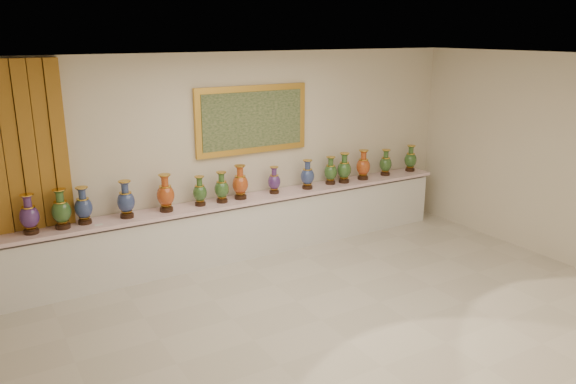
% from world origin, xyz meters
% --- Properties ---
extents(ground, '(8.00, 8.00, 0.00)m').
position_xyz_m(ground, '(0.00, 0.00, 0.00)').
color(ground, beige).
rests_on(ground, ground).
extents(room, '(8.00, 8.00, 8.00)m').
position_xyz_m(room, '(-2.48, 2.44, 1.58)').
color(room, beige).
rests_on(room, ground).
extents(counter, '(7.28, 0.48, 0.90)m').
position_xyz_m(counter, '(0.00, 2.27, 0.44)').
color(counter, white).
rests_on(counter, ground).
extents(vase_1, '(0.24, 0.24, 0.50)m').
position_xyz_m(vase_1, '(-2.77, 2.23, 1.12)').
color(vase_1, '#331C0E').
rests_on(vase_1, counter).
extents(vase_2, '(0.29, 0.29, 0.51)m').
position_xyz_m(vase_2, '(-2.40, 2.23, 1.13)').
color(vase_2, '#331C0E').
rests_on(vase_2, counter).
extents(vase_3, '(0.25, 0.25, 0.48)m').
position_xyz_m(vase_3, '(-2.13, 2.28, 1.12)').
color(vase_3, '#331C0E').
rests_on(vase_3, counter).
extents(vase_4, '(0.24, 0.24, 0.50)m').
position_xyz_m(vase_4, '(-1.60, 2.25, 1.12)').
color(vase_4, '#331C0E').
rests_on(vase_4, counter).
extents(vase_5, '(0.26, 0.26, 0.52)m').
position_xyz_m(vase_5, '(-1.06, 2.24, 1.13)').
color(vase_5, '#331C0E').
rests_on(vase_5, counter).
extents(vase_6, '(0.21, 0.21, 0.43)m').
position_xyz_m(vase_6, '(-0.56, 2.25, 1.09)').
color(vase_6, '#331C0E').
rests_on(vase_6, counter).
extents(vase_7, '(0.27, 0.27, 0.45)m').
position_xyz_m(vase_7, '(-0.23, 2.24, 1.10)').
color(vase_7, '#331C0E').
rests_on(vase_7, counter).
extents(vase_8, '(0.30, 0.30, 0.51)m').
position_xyz_m(vase_8, '(0.08, 2.26, 1.13)').
color(vase_8, '#331C0E').
rests_on(vase_8, counter).
extents(vase_9, '(0.25, 0.25, 0.41)m').
position_xyz_m(vase_9, '(0.65, 2.26, 1.09)').
color(vase_9, '#331C0E').
rests_on(vase_9, counter).
extents(vase_10, '(0.28, 0.28, 0.46)m').
position_xyz_m(vase_10, '(1.22, 2.22, 1.11)').
color(vase_10, '#331C0E').
rests_on(vase_10, counter).
extents(vase_11, '(0.26, 0.26, 0.45)m').
position_xyz_m(vase_11, '(1.69, 2.27, 1.10)').
color(vase_11, '#331C0E').
rests_on(vase_11, counter).
extents(vase_12, '(0.28, 0.28, 0.49)m').
position_xyz_m(vase_12, '(1.94, 2.23, 1.12)').
color(vase_12, '#331C0E').
rests_on(vase_12, counter).
extents(vase_13, '(0.27, 0.27, 0.49)m').
position_xyz_m(vase_13, '(2.33, 2.24, 1.12)').
color(vase_13, '#331C0E').
rests_on(vase_13, counter).
extents(vase_14, '(0.21, 0.21, 0.45)m').
position_xyz_m(vase_14, '(2.83, 2.26, 1.10)').
color(vase_14, '#331C0E').
rests_on(vase_14, counter).
extents(vase_15, '(0.27, 0.27, 0.46)m').
position_xyz_m(vase_15, '(3.40, 2.27, 1.11)').
color(vase_15, '#331C0E').
rests_on(vase_15, counter).
extents(label_card, '(0.10, 0.06, 0.00)m').
position_xyz_m(label_card, '(-1.99, 2.13, 0.90)').
color(label_card, white).
rests_on(label_card, counter).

